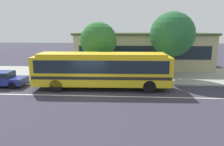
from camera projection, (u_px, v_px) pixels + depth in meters
ground_plane at (90, 93)px, 16.23m from camera, size 120.00×120.00×0.00m
sidewalk_slab at (100, 74)px, 22.60m from camera, size 60.00×8.00×0.12m
lane_stripe_center at (88, 96)px, 15.45m from camera, size 56.00×0.16×0.01m
transit_bus at (102, 68)px, 16.99m from camera, size 11.00×2.74×2.94m
sedan_behind_bus at (0, 78)px, 17.91m from camera, size 4.26×1.81×1.29m
pedestrian_waiting_near_sign at (94, 70)px, 19.15m from camera, size 0.40×0.40×1.71m
bus_stop_sign at (147, 66)px, 18.39m from camera, size 0.08×0.44×2.42m
street_tree_near_stop at (99, 41)px, 20.18m from camera, size 3.51×3.51×5.39m
street_tree_mid_block at (172, 34)px, 19.87m from camera, size 4.23×4.23×6.34m
station_building at (141, 50)px, 27.30m from camera, size 16.26×8.67×4.37m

